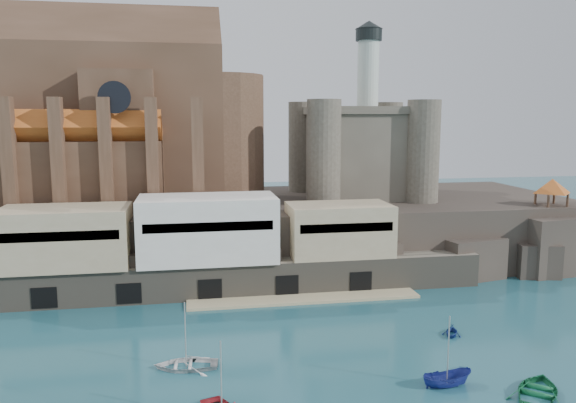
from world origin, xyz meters
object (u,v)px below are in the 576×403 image
Objects in this scene: pavilion at (552,188)px; church at (111,125)px; castle_keep at (359,147)px; boat_2 at (447,386)px.

church is at bearing 166.52° from pavilion.
castle_keep is 4.58× the size of pavilion.
pavilion is at bearing -30.18° from castle_keep.
pavilion is at bearing -13.48° from church.
pavilion is 1.39× the size of boat_2.
castle_keep is at bearing -1.11° from church.
pavilion is 48.09m from boat_2.
boat_2 is at bearing -134.35° from pavilion.
church is 68.65m from pavilion.
castle_keep is (40.21, -0.78, -3.81)m from church.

